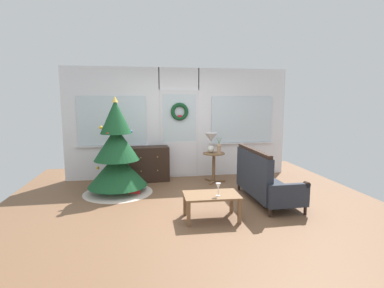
# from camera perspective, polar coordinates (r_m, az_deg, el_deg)

# --- Properties ---
(ground_plane) EXTENTS (6.76, 6.76, 0.00)m
(ground_plane) POSITION_cam_1_polar(r_m,az_deg,el_deg) (5.28, 0.45, -11.67)
(ground_plane) COLOR brown
(back_wall_with_door) EXTENTS (5.20, 0.19, 2.55)m
(back_wall_with_door) POSITION_cam_1_polar(r_m,az_deg,el_deg) (7.05, -2.45, 4.03)
(back_wall_with_door) COLOR white
(back_wall_with_door) RESTS_ON ground
(christmas_tree) EXTENTS (1.35, 1.35, 1.89)m
(christmas_tree) POSITION_cam_1_polar(r_m,az_deg,el_deg) (6.01, -14.10, -2.53)
(christmas_tree) COLOR #4C331E
(christmas_tree) RESTS_ON ground
(dresser_cabinet) EXTENTS (0.92, 0.48, 0.78)m
(dresser_cabinet) POSITION_cam_1_polar(r_m,az_deg,el_deg) (6.83, -8.28, -3.76)
(dresser_cabinet) COLOR black
(dresser_cabinet) RESTS_ON ground
(settee_sofa) EXTENTS (0.74, 1.59, 0.96)m
(settee_sofa) POSITION_cam_1_polar(r_m,az_deg,el_deg) (5.55, 13.34, -6.84)
(settee_sofa) COLOR black
(settee_sofa) RESTS_ON ground
(side_table) EXTENTS (0.50, 0.48, 0.66)m
(side_table) POSITION_cam_1_polar(r_m,az_deg,el_deg) (6.64, 4.16, -3.32)
(side_table) COLOR brown
(side_table) RESTS_ON ground
(table_lamp) EXTENTS (0.28, 0.28, 0.44)m
(table_lamp) POSITION_cam_1_polar(r_m,az_deg,el_deg) (6.58, 3.61, 0.78)
(table_lamp) COLOR silver
(table_lamp) RESTS_ON side_table
(flower_vase) EXTENTS (0.11, 0.10, 0.35)m
(flower_vase) POSITION_cam_1_polar(r_m,az_deg,el_deg) (6.55, 5.16, -0.76)
(flower_vase) COLOR tan
(flower_vase) RESTS_ON side_table
(coffee_table) EXTENTS (0.85, 0.54, 0.39)m
(coffee_table) POSITION_cam_1_polar(r_m,az_deg,el_deg) (4.63, 3.72, -10.20)
(coffee_table) COLOR brown
(coffee_table) RESTS_ON ground
(wine_glass) EXTENTS (0.08, 0.08, 0.20)m
(wine_glass) POSITION_cam_1_polar(r_m,az_deg,el_deg) (4.51, 5.04, -8.08)
(wine_glass) COLOR silver
(wine_glass) RESTS_ON coffee_table
(gift_box) EXTENTS (0.21, 0.19, 0.21)m
(gift_box) POSITION_cam_1_polar(r_m,az_deg,el_deg) (5.97, -10.88, -8.40)
(gift_box) COLOR red
(gift_box) RESTS_ON ground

